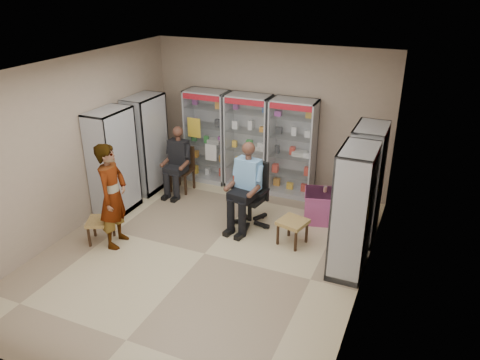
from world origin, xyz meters
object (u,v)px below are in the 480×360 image
at_px(cabinet_back_left, 207,137).
at_px(cabinet_left_near, 113,163).
at_px(cabinet_right_far, 365,184).
at_px(seated_shopkeeper, 249,187).
at_px(wooden_chair, 182,170).
at_px(pink_trunk, 321,206).
at_px(cabinet_back_mid, 248,142).
at_px(office_chair, 250,194).
at_px(cabinet_left_far, 147,144).
at_px(cabinet_back_right, 292,149).
at_px(standing_man, 113,196).
at_px(woven_stool_a, 292,232).
at_px(woven_stool_b, 101,230).
at_px(cabinet_right_near, 352,212).

bearing_deg(cabinet_back_left, cabinet_left_near, -114.61).
xyz_separation_m(cabinet_right_far, seated_shopkeeper, (-1.93, -0.42, -0.25)).
xyz_separation_m(cabinet_right_far, wooden_chair, (-3.78, 0.40, -0.53)).
relative_size(cabinet_back_left, pink_trunk, 3.38).
bearing_deg(pink_trunk, wooden_chair, 177.64).
bearing_deg(cabinet_right_far, cabinet_back_mid, 66.35).
bearing_deg(cabinet_back_left, office_chair, -43.15).
relative_size(cabinet_left_far, pink_trunk, 3.38).
relative_size(cabinet_back_left, wooden_chair, 2.13).
bearing_deg(seated_shopkeeper, cabinet_back_mid, 122.10).
relative_size(cabinet_back_left, cabinet_left_near, 1.00).
xyz_separation_m(cabinet_back_right, cabinet_left_near, (-2.83, -2.03, 0.00)).
height_order(cabinet_back_mid, standing_man, cabinet_back_mid).
bearing_deg(cabinet_left_far, cabinet_right_far, 87.43).
bearing_deg(standing_man, office_chair, -60.06).
bearing_deg(woven_stool_a, woven_stool_b, -158.00).
height_order(cabinet_right_far, cabinet_right_near, same).
bearing_deg(wooden_chair, seated_shopkeeper, -23.88).
bearing_deg(cabinet_left_far, cabinet_back_left, 135.00).
distance_m(wooden_chair, office_chair, 2.01).
xyz_separation_m(cabinet_back_left, pink_trunk, (2.76, -0.85, -0.72)).
height_order(cabinet_left_near, pink_trunk, cabinet_left_near).
xyz_separation_m(cabinet_left_far, cabinet_left_near, (0.00, -1.10, 0.00)).
xyz_separation_m(cabinet_back_left, woven_stool_b, (-0.50, -3.07, -0.79)).
height_order(cabinet_back_mid, seated_shopkeeper, cabinet_back_mid).
height_order(woven_stool_b, standing_man, standing_man).
height_order(wooden_chair, woven_stool_b, wooden_chair).
bearing_deg(cabinet_right_near, cabinet_left_near, 87.43).
xyz_separation_m(woven_stool_a, standing_man, (-2.73, -1.17, 0.68)).
relative_size(wooden_chair, pink_trunk, 1.59).
relative_size(cabinet_right_far, cabinet_right_near, 1.00).
bearing_deg(office_chair, standing_man, -130.53).
distance_m(cabinet_left_far, pink_trunk, 3.75).
relative_size(seated_shopkeeper, standing_man, 0.84).
xyz_separation_m(cabinet_right_far, cabinet_left_near, (-4.46, -0.90, 0.00)).
bearing_deg(wooden_chair, cabinet_right_near, -21.64).
xyz_separation_m(cabinet_right_near, cabinet_left_far, (-4.46, 1.30, 0.00)).
xyz_separation_m(pink_trunk, woven_stool_a, (-0.23, -0.99, -0.07)).
height_order(cabinet_back_left, cabinet_back_right, same).
bearing_deg(woven_stool_b, cabinet_back_right, 51.98).
relative_size(cabinet_right_near, seated_shopkeeper, 1.33).
height_order(cabinet_back_left, woven_stool_b, cabinet_back_left).
height_order(cabinet_left_far, woven_stool_a, cabinet_left_far).
height_order(cabinet_back_mid, cabinet_right_far, same).
height_order(cabinet_back_mid, cabinet_left_far, same).
relative_size(cabinet_back_left, cabinet_right_far, 1.00).
relative_size(cabinet_back_left, standing_man, 1.11).
bearing_deg(pink_trunk, woven_stool_b, -145.78).
distance_m(cabinet_back_right, cabinet_right_near, 2.76).
distance_m(cabinet_right_far, cabinet_left_far, 4.46).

